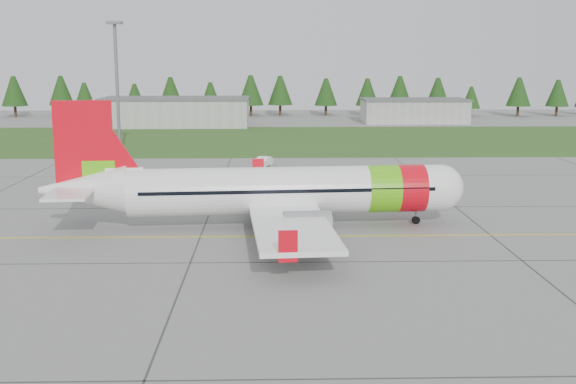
{
  "coord_description": "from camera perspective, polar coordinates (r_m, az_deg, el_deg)",
  "views": [
    {
      "loc": [
        -8.96,
        -52.07,
        15.08
      ],
      "look_at": [
        -7.48,
        8.58,
        3.76
      ],
      "focal_mm": 45.0,
      "sensor_mm": 36.0,
      "label": 1
    }
  ],
  "objects": [
    {
      "name": "service_van",
      "position": [
        100.84,
        -2.0,
        3.24
      ],
      "size": [
        1.96,
        1.9,
        4.45
      ],
      "primitive_type": "imported",
      "rotation": [
        0.0,
        0.0,
        -0.34
      ],
      "color": "white",
      "rests_on": "ground"
    },
    {
      "name": "hangar_east",
      "position": [
        173.88,
        9.93,
        6.29
      ],
      "size": [
        24.0,
        12.0,
        5.2
      ],
      "primitive_type": "cube",
      "color": "#A8A8A3",
      "rests_on": "ground"
    },
    {
      "name": "taxi_guideline",
      "position": [
        62.58,
        6.89,
        -3.44
      ],
      "size": [
        120.0,
        0.25,
        0.02
      ],
      "primitive_type": "cube",
      "color": "gold",
      "rests_on": "ground"
    },
    {
      "name": "grass_strip",
      "position": [
        135.21,
        2.41,
        4.16
      ],
      "size": [
        320.0,
        50.0,
        0.03
      ],
      "primitive_type": "cube",
      "color": "#30561E",
      "rests_on": "ground"
    },
    {
      "name": "treeline",
      "position": [
        190.55,
        1.31,
        7.53
      ],
      "size": [
        160.0,
        8.0,
        10.0
      ],
      "primitive_type": null,
      "color": "#1C3F14",
      "rests_on": "ground"
    },
    {
      "name": "hangar_west",
      "position": [
        163.88,
        -8.82,
        6.21
      ],
      "size": [
        32.0,
        14.0,
        6.0
      ],
      "primitive_type": "cube",
      "color": "#A8A8A3",
      "rests_on": "ground"
    },
    {
      "name": "floodlight_mast",
      "position": [
        112.57,
        -13.33,
        7.7
      ],
      "size": [
        0.5,
        0.5,
        20.0
      ],
      "primitive_type": "cylinder",
      "color": "slate",
      "rests_on": "ground"
    },
    {
      "name": "aircraft",
      "position": [
        64.66,
        -0.88,
        0.08
      ],
      "size": [
        37.96,
        35.05,
        11.5
      ],
      "rotation": [
        0.0,
        0.0,
        0.07
      ],
      "color": "white",
      "rests_on": "ground"
    },
    {
      "name": "ground",
      "position": [
        54.95,
        8.08,
        -5.47
      ],
      "size": [
        320.0,
        320.0,
        0.0
      ],
      "primitive_type": "plane",
      "color": "gray",
      "rests_on": "ground"
    }
  ]
}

